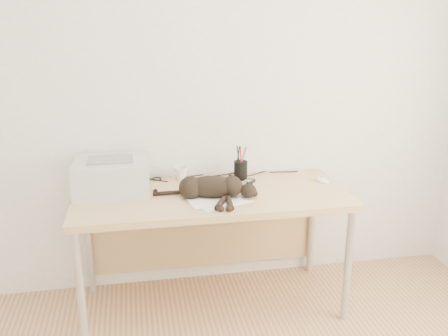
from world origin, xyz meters
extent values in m
plane|color=white|center=(0.00, 1.75, 1.30)|extent=(3.50, 0.00, 3.50)
cube|color=tan|center=(0.00, 1.39, 0.72)|extent=(1.60, 0.70, 0.04)
cylinder|color=#B3B4B6|center=(-0.75, 1.09, 0.35)|extent=(0.04, 0.04, 0.70)
cylinder|color=#B3B4B6|center=(0.75, 1.09, 0.35)|extent=(0.04, 0.04, 0.70)
cylinder|color=#B3B4B6|center=(-0.75, 1.69, 0.35)|extent=(0.04, 0.04, 0.70)
cylinder|color=#B3B4B6|center=(0.75, 1.69, 0.35)|extent=(0.04, 0.04, 0.70)
cube|color=tan|center=(0.00, 1.72, 0.40)|extent=(1.48, 0.02, 0.60)
cube|color=silver|center=(-0.57, 1.53, 0.84)|extent=(0.44, 0.37, 0.19)
cube|color=black|center=(-0.57, 1.53, 0.85)|extent=(0.37, 0.03, 0.12)
cube|color=gray|center=(-0.57, 1.53, 0.94)|extent=(0.26, 0.19, 0.01)
cube|color=white|center=(0.03, 1.26, 0.74)|extent=(0.36, 0.31, 0.00)
cube|color=white|center=(0.00, 1.28, 0.74)|extent=(0.34, 0.26, 0.00)
ellipsoid|color=black|center=(0.00, 1.32, 0.80)|extent=(0.33, 0.20, 0.13)
sphere|color=black|center=(-0.13, 1.34, 0.80)|extent=(0.13, 0.13, 0.13)
ellipsoid|color=black|center=(0.19, 1.26, 0.79)|extent=(0.11, 0.10, 0.08)
cone|color=black|center=(0.20, 1.30, 0.82)|extent=(0.04, 0.05, 0.04)
cone|color=black|center=(0.22, 1.29, 0.81)|extent=(0.04, 0.05, 0.04)
cylinder|color=black|center=(0.02, 1.19, 0.76)|extent=(0.07, 0.18, 0.03)
cylinder|color=black|center=(0.07, 1.18, 0.76)|extent=(0.07, 0.18, 0.03)
cylinder|color=black|center=(-0.24, 1.41, 0.75)|extent=(0.20, 0.07, 0.02)
imported|color=white|center=(-0.15, 1.67, 0.78)|extent=(0.12, 0.12, 0.09)
cylinder|color=black|center=(0.23, 1.62, 0.80)|extent=(0.09, 0.09, 0.12)
cylinder|color=#990C0C|center=(0.21, 1.62, 0.88)|extent=(0.01, 0.01, 0.16)
cylinder|color=navy|center=(0.24, 1.63, 0.88)|extent=(0.01, 0.01, 0.16)
cylinder|color=black|center=(0.23, 1.60, 0.88)|extent=(0.01, 0.01, 0.16)
cube|color=gray|center=(0.02, 1.54, 0.75)|extent=(0.08, 0.17, 0.02)
cube|color=black|center=(0.23, 1.49, 0.75)|extent=(0.15, 0.16, 0.02)
ellipsoid|color=white|center=(0.72, 1.48, 0.76)|extent=(0.09, 0.13, 0.04)
camera|label=1|loc=(-0.43, -1.32, 1.74)|focal=40.00mm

